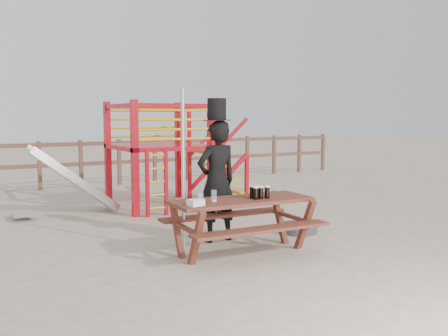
# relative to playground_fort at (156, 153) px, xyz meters

# --- Properties ---
(ground) EXTENTS (60.00, 60.00, 0.00)m
(ground) POSITION_rel_playground_fort_xyz_m (-0.12, -3.58, -1.07)
(ground) COLOR beige
(ground) RESTS_ON ground
(back_fence) EXTENTS (15.09, 0.09, 1.20)m
(back_fence) POSITION_rel_playground_fort_xyz_m (-0.12, 3.42, -0.34)
(back_fence) COLOR brown
(back_fence) RESTS_ON ground
(playground_fort) EXTENTS (4.71, 1.84, 2.10)m
(playground_fort) POSITION_rel_playground_fort_xyz_m (0.00, 0.00, 0.00)
(playground_fort) COLOR red
(playground_fort) RESTS_ON ground
(picnic_table) EXTENTS (1.93, 1.38, 0.73)m
(picnic_table) POSITION_rel_playground_fort_xyz_m (-0.35, -3.77, -0.61)
(picnic_table) COLOR brown
(picnic_table) RESTS_ON ground
(man_with_hat) EXTENTS (0.67, 0.47, 2.06)m
(man_with_hat) POSITION_rel_playground_fort_xyz_m (-0.31, -3.04, -0.15)
(man_with_hat) COLOR black
(man_with_hat) RESTS_ON ground
(metal_pole) EXTENTS (0.05, 0.05, 2.17)m
(metal_pole) POSITION_rel_playground_fort_xyz_m (-0.98, -3.32, 0.01)
(metal_pole) COLOR #B2B2B7
(metal_pole) RESTS_ON ground
(parasol_base) EXTENTS (0.58, 0.58, 0.25)m
(parasol_base) POSITION_rel_playground_fort_xyz_m (1.04, -3.22, -1.00)
(parasol_base) COLOR #38393E
(parasol_base) RESTS_ON ground
(paper_bag) EXTENTS (0.20, 0.17, 0.08)m
(paper_bag) POSITION_rel_playground_fort_xyz_m (-1.10, -3.92, -0.31)
(paper_bag) COLOR white
(paper_bag) RESTS_ON picnic_table
(stout_pints) EXTENTS (0.25, 0.18, 0.17)m
(stout_pints) POSITION_rel_playground_fort_xyz_m (-0.14, -3.85, -0.26)
(stout_pints) COLOR black
(stout_pints) RESTS_ON picnic_table
(empty_glasses) EXTENTS (0.31, 0.17, 0.15)m
(empty_glasses) POSITION_rel_playground_fort_xyz_m (-0.89, -3.82, -0.28)
(empty_glasses) COLOR silver
(empty_glasses) RESTS_ON picnic_table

